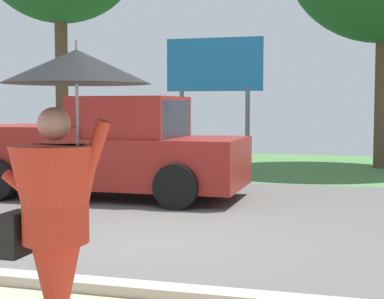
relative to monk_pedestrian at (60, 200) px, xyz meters
name	(u,v)px	position (x,y,z in m)	size (l,w,h in m)	color
ground_plane	(205,207)	(-0.66, 6.38, -1.14)	(40.00, 22.00, 0.20)	#565451
monk_pedestrian	(60,200)	(0.00, 0.00, 0.00)	(1.06, 0.96, 2.13)	#B22D1E
pickup_truck	(108,150)	(-2.66, 6.78, -0.22)	(5.20, 2.28, 1.88)	maroon
roadside_billboard	(214,74)	(-1.83, 11.83, 1.46)	(2.60, 0.12, 3.50)	slate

